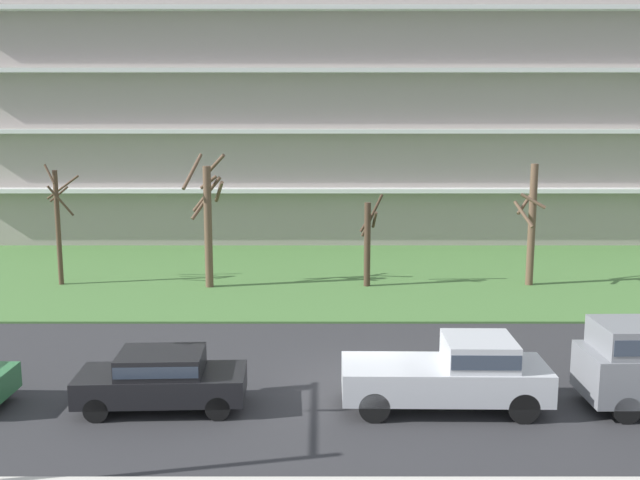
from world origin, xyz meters
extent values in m
plane|color=#2D2D30|center=(0.00, 0.00, 0.00)|extent=(160.00, 160.00, 0.00)
cube|color=#477238|center=(0.00, 14.00, 0.04)|extent=(80.00, 16.00, 0.08)
cube|color=#9E938C|center=(0.00, 28.35, 8.43)|extent=(46.53, 12.69, 16.85)
cube|color=silver|center=(0.00, 21.55, 3.37)|extent=(44.67, 0.90, 0.24)
cube|color=silver|center=(0.00, 21.55, 6.74)|extent=(44.67, 0.90, 0.24)
cube|color=silver|center=(0.00, 21.55, 10.11)|extent=(44.67, 0.90, 0.24)
cube|color=silver|center=(0.00, 21.55, 13.48)|extent=(44.67, 0.90, 0.24)
cylinder|color=#4C3828|center=(-13.01, 12.07, 2.63)|extent=(0.22, 0.22, 5.27)
cylinder|color=#4C3828|center=(-12.95, 12.82, 4.43)|extent=(1.56, 0.22, 1.14)
cylinder|color=#4C3828|center=(-13.16, 11.83, 5.11)|extent=(0.60, 0.44, 0.86)
cylinder|color=#4C3828|center=(-13.02, 12.47, 4.16)|extent=(0.87, 0.12, 0.73)
cylinder|color=#4C3828|center=(-12.68, 11.66, 3.94)|extent=(0.95, 0.79, 1.43)
cylinder|color=brown|center=(-6.19, 11.59, 2.74)|extent=(0.35, 0.35, 5.48)
cylinder|color=brown|center=(-6.87, 11.89, 5.22)|extent=(0.77, 1.52, 1.52)
cylinder|color=brown|center=(-5.90, 12.04, 5.50)|extent=(1.07, 0.78, 1.04)
cylinder|color=brown|center=(-5.70, 11.79, 4.34)|extent=(0.58, 1.14, 1.04)
cylinder|color=brown|center=(-6.17, 11.94, 4.74)|extent=(0.80, 0.20, 0.65)
cylinder|color=brown|center=(-6.29, 12.19, 4.19)|extent=(1.34, 0.38, 1.61)
cylinder|color=brown|center=(-6.54, 11.94, 3.66)|extent=(0.89, 0.88, 1.14)
cylinder|color=#423023|center=(0.88, 11.76, 1.93)|extent=(0.29, 0.29, 3.86)
cylinder|color=#423023|center=(0.82, 12.00, 2.90)|extent=(0.62, 0.26, 0.81)
cylinder|color=#423023|center=(1.19, 11.80, 3.09)|extent=(0.22, 0.74, 0.82)
cylinder|color=#423023|center=(1.11, 12.17, 3.22)|extent=(1.00, 0.63, 1.99)
cylinder|color=brown|center=(8.26, 12.00, 2.78)|extent=(0.34, 0.34, 5.55)
cylinder|color=brown|center=(7.78, 11.72, 3.34)|extent=(0.75, 1.11, 1.12)
cylinder|color=brown|center=(8.11, 11.49, 3.96)|extent=(1.13, 0.45, 0.70)
cylinder|color=brown|center=(7.99, 12.35, 3.72)|extent=(0.88, 0.71, 0.92)
cylinder|color=black|center=(6.49, -1.15, 0.36)|extent=(0.72, 0.23, 0.72)
cylinder|color=black|center=(6.53, -2.93, 0.36)|extent=(0.72, 0.23, 0.72)
cube|color=#B7BABF|center=(2.05, -2.00, 0.82)|extent=(5.43, 2.07, 0.85)
cube|color=#B7BABF|center=(2.95, -2.01, 1.60)|extent=(1.83, 1.86, 0.70)
cube|color=#2D3847|center=(2.95, -2.01, 1.60)|extent=(1.79, 1.90, 0.38)
cylinder|color=black|center=(3.95, -1.14, 0.40)|extent=(0.80, 0.23, 0.80)
cylinder|color=black|center=(3.93, -2.92, 0.40)|extent=(0.80, 0.23, 0.80)
cylinder|color=black|center=(0.17, -1.08, 0.40)|extent=(0.80, 0.23, 0.80)
cylinder|color=black|center=(0.15, -2.86, 0.40)|extent=(0.80, 0.23, 0.80)
cube|color=black|center=(-5.43, -2.00, 0.67)|extent=(4.47, 1.98, 0.70)
cube|color=black|center=(-5.43, -2.00, 1.29)|extent=(2.27, 1.75, 0.55)
cube|color=#2D3847|center=(-5.43, -2.00, 1.29)|extent=(2.22, 1.78, 0.30)
cylinder|color=black|center=(-3.92, -1.15, 0.32)|extent=(0.65, 0.25, 0.64)
cylinder|color=black|center=(-3.86, -2.73, 0.32)|extent=(0.65, 0.25, 0.64)
cylinder|color=black|center=(-7.00, -1.27, 0.32)|extent=(0.65, 0.25, 0.64)
cylinder|color=black|center=(-6.93, -2.85, 0.32)|extent=(0.65, 0.25, 0.64)
camera|label=1|loc=(-1.24, -20.52, 7.77)|focal=41.27mm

